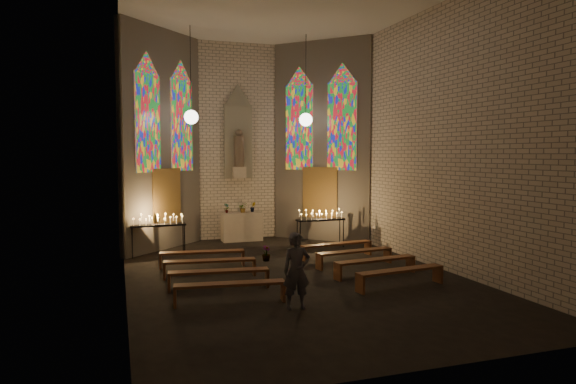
% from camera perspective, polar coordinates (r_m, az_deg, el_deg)
% --- Properties ---
extents(floor, '(12.00, 12.00, 0.00)m').
position_cam_1_polar(floor, '(13.13, 0.37, -9.22)').
color(floor, black).
rests_on(floor, ground).
extents(room, '(8.22, 12.43, 7.00)m').
position_cam_1_polar(room, '(16.01, -3.53, 6.59)').
color(room, beige).
rests_on(room, ground).
extents(altar, '(1.40, 0.60, 1.00)m').
position_cam_1_polar(altar, '(18.19, -5.16, -3.85)').
color(altar, beige).
rests_on(altar, ground).
extents(flower_vase_left, '(0.21, 0.17, 0.34)m').
position_cam_1_polar(flower_vase_left, '(18.05, -6.85, -1.78)').
color(flower_vase_left, '#4C723F').
rests_on(flower_vase_left, altar).
extents(flower_vase_center, '(0.34, 0.30, 0.34)m').
position_cam_1_polar(flower_vase_center, '(18.07, -5.01, -1.76)').
color(flower_vase_center, '#4C723F').
rests_on(flower_vase_center, altar).
extents(flower_vase_right, '(0.21, 0.17, 0.35)m').
position_cam_1_polar(flower_vase_right, '(18.28, -3.93, -1.66)').
color(flower_vase_right, '#4C723F').
rests_on(flower_vase_right, altar).
extents(aisle_flower_pot, '(0.32, 0.32, 0.44)m').
position_cam_1_polar(aisle_flower_pot, '(14.78, -2.44, -6.82)').
color(aisle_flower_pot, '#4C723F').
rests_on(aisle_flower_pot, ground).
extents(votive_stand_left, '(1.63, 0.43, 1.19)m').
position_cam_1_polar(votive_stand_left, '(15.85, -14.25, -3.26)').
color(votive_stand_left, black).
rests_on(votive_stand_left, ground).
extents(votive_stand_right, '(1.60, 0.39, 1.18)m').
position_cam_1_polar(votive_stand_right, '(16.72, 3.63, -2.80)').
color(votive_stand_right, black).
rests_on(votive_stand_right, ground).
extents(pew_left_0, '(2.28, 0.60, 0.43)m').
position_cam_1_polar(pew_left_0, '(14.18, -9.50, -6.81)').
color(pew_left_0, brown).
rests_on(pew_left_0, ground).
extents(pew_right_0, '(2.28, 0.60, 0.43)m').
position_cam_1_polar(pew_right_0, '(15.28, 5.44, -5.96)').
color(pew_right_0, brown).
rests_on(pew_right_0, ground).
extents(pew_left_1, '(2.28, 0.60, 0.43)m').
position_cam_1_polar(pew_left_1, '(13.02, -8.67, -7.80)').
color(pew_left_1, brown).
rests_on(pew_left_1, ground).
extents(pew_right_1, '(2.28, 0.60, 0.43)m').
position_cam_1_polar(pew_right_1, '(14.21, 7.41, -6.76)').
color(pew_right_1, brown).
rests_on(pew_right_1, ground).
extents(pew_left_2, '(2.28, 0.60, 0.43)m').
position_cam_1_polar(pew_left_2, '(11.86, -7.68, -8.97)').
color(pew_left_2, brown).
rests_on(pew_left_2, ground).
extents(pew_right_2, '(2.28, 0.60, 0.43)m').
position_cam_1_polar(pew_right_2, '(13.16, 9.70, -7.67)').
color(pew_right_2, brown).
rests_on(pew_right_2, ground).
extents(pew_left_3, '(2.28, 0.60, 0.43)m').
position_cam_1_polar(pew_left_3, '(10.72, -6.46, -10.40)').
color(pew_left_3, brown).
rests_on(pew_left_3, ground).
extents(pew_right_3, '(2.28, 0.60, 0.43)m').
position_cam_1_polar(pew_right_3, '(12.14, 12.40, -8.72)').
color(pew_right_3, brown).
rests_on(pew_right_3, ground).
extents(visitor, '(0.59, 0.43, 1.52)m').
position_cam_1_polar(visitor, '(10.22, 0.97, -8.75)').
color(visitor, '#4B4A54').
rests_on(visitor, ground).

